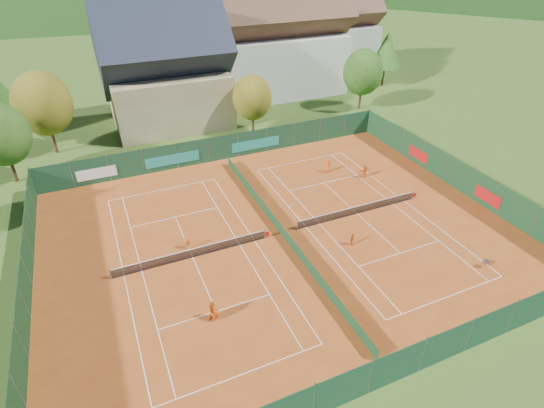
{
  "coord_description": "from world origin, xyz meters",
  "views": [
    {
      "loc": [
        -12.81,
        -27.23,
        22.66
      ],
      "look_at": [
        0.0,
        2.0,
        2.0
      ],
      "focal_mm": 28.0,
      "sensor_mm": 36.0,
      "label": 1
    }
  ],
  "objects": [
    {
      "name": "tree_east_back",
      "position": [
        26.0,
        40.0,
        6.74
      ],
      "size": [
        7.15,
        7.15,
        10.86
      ],
      "color": "#472919",
      "rests_on": "ground"
    },
    {
      "name": "ground",
      "position": [
        0.0,
        0.0,
        -0.02
      ],
      "size": [
        600.0,
        600.0,
        0.0
      ],
      "primitive_type": "plane",
      "color": "#335119",
      "rests_on": "ground"
    },
    {
      "name": "hotel_block_a",
      "position": [
        16.0,
        36.0,
        7.38
      ],
      "size": [
        21.6,
        11.0,
        17.25
      ],
      "color": "silver",
      "rests_on": "ground"
    },
    {
      "name": "hotel_block_b",
      "position": [
        30.0,
        44.0,
        6.62
      ],
      "size": [
        17.28,
        10.0,
        15.5
      ],
      "color": "silver",
      "rests_on": "ground"
    },
    {
      "name": "tennis_net_right",
      "position": [
        8.15,
        0.0,
        0.51
      ],
      "size": [
        13.3,
        0.1,
        1.02
      ],
      "color": "#59595B",
      "rests_on": "ground"
    },
    {
      "name": "chalet",
      "position": [
        -3.0,
        30.0,
        6.62
      ],
      "size": [
        16.2,
        12.0,
        16.0
      ],
      "color": "tan",
      "rests_on": "ground"
    },
    {
      "name": "fence_north",
      "position": [
        -0.46,
        15.99,
        1.47
      ],
      "size": [
        40.0,
        0.1,
        3.0
      ],
      "color": "#143922",
      "rests_on": "ground"
    },
    {
      "name": "tree_east_front",
      "position": [
        24.0,
        24.0,
        5.39
      ],
      "size": [
        5.72,
        5.72,
        8.69
      ],
      "color": "#483019",
      "rests_on": "ground"
    },
    {
      "name": "loose_ball_3",
      "position": [
        -6.98,
        8.81,
        0.03
      ],
      "size": [
        0.07,
        0.07,
        0.07
      ],
      "primitive_type": "sphere",
      "color": "#CCD833",
      "rests_on": "ground"
    },
    {
      "name": "ball_hopper",
      "position": [
        13.05,
        -10.49,
        0.56
      ],
      "size": [
        0.34,
        0.34,
        0.8
      ],
      "color": "slate",
      "rests_on": "ground"
    },
    {
      "name": "court_markings_right",
      "position": [
        8.0,
        0.0,
        0.01
      ],
      "size": [
        11.03,
        23.83,
        0.0
      ],
      "color": "white",
      "rests_on": "ground"
    },
    {
      "name": "tennis_net_left",
      "position": [
        -7.85,
        0.0,
        0.51
      ],
      "size": [
        13.3,
        0.1,
        1.02
      ],
      "color": "#59595B",
      "rests_on": "ground"
    },
    {
      "name": "loose_ball_2",
      "position": [
        1.13,
        5.26,
        0.03
      ],
      "size": [
        0.07,
        0.07,
        0.07
      ],
      "primitive_type": "sphere",
      "color": "#CCD833",
      "rests_on": "ground"
    },
    {
      "name": "loose_ball_1",
      "position": [
        5.92,
        -12.99,
        0.03
      ],
      "size": [
        0.07,
        0.07,
        0.07
      ],
      "primitive_type": "sphere",
      "color": "#CCD833",
      "rests_on": "ground"
    },
    {
      "name": "tree_east_mid",
      "position": [
        34.0,
        32.0,
        6.06
      ],
      "size": [
        5.04,
        5.04,
        9.0
      ],
      "color": "#463019",
      "rests_on": "ground"
    },
    {
      "name": "tree_west_mid",
      "position": [
        -18.0,
        26.0,
        6.07
      ],
      "size": [
        6.44,
        6.44,
        9.78
      ],
      "color": "#492F1A",
      "rests_on": "ground"
    },
    {
      "name": "player_right_near",
      "position": [
        4.89,
        -3.8,
        0.59
      ],
      "size": [
        0.73,
        0.63,
        1.18
      ],
      "primitive_type": "imported",
      "rotation": [
        0.0,
        0.0,
        0.61
      ],
      "color": "#D94E13",
      "rests_on": "ground"
    },
    {
      "name": "player_left_mid",
      "position": [
        -8.33,
        -7.03,
        0.79
      ],
      "size": [
        0.86,
        0.71,
        1.59
      ],
      "primitive_type": "imported",
      "rotation": [
        0.0,
        0.0,
        -0.16
      ],
      "color": "#D76313",
      "rests_on": "ground"
    },
    {
      "name": "fence_east",
      "position": [
        20.0,
        0.05,
        1.48
      ],
      "size": [
        0.09,
        32.0,
        3.0
      ],
      "color": "#14381C",
      "rests_on": "ground"
    },
    {
      "name": "player_left_far",
      "position": [
        -8.05,
        1.36,
        0.61
      ],
      "size": [
        0.81,
        0.5,
        1.21
      ],
      "primitive_type": "imported",
      "rotation": [
        0.0,
        0.0,
        3.21
      ],
      "color": "#D14D12",
      "rests_on": "ground"
    },
    {
      "name": "fence_south",
      "position": [
        0.0,
        -16.0,
        1.5
      ],
      "size": [
        40.0,
        0.04,
        3.0
      ],
      "color": "#153B24",
      "rests_on": "ground"
    },
    {
      "name": "clay_pad",
      "position": [
        0.0,
        0.0,
        0.01
      ],
      "size": [
        40.0,
        32.0,
        0.01
      ],
      "primitive_type": "cube",
      "color": "#9C4216",
      "rests_on": "ground"
    },
    {
      "name": "court_markings_left",
      "position": [
        -8.0,
        0.0,
        0.01
      ],
      "size": [
        11.03,
        23.83,
        0.0
      ],
      "color": "white",
      "rests_on": "ground"
    },
    {
      "name": "tree_west_front",
      "position": [
        -22.0,
        20.0,
        5.39
      ],
      "size": [
        5.72,
        5.72,
        8.69
      ],
      "color": "#432717",
      "rests_on": "ground"
    },
    {
      "name": "tree_center",
      "position": [
        6.0,
        22.0,
        4.72
      ],
      "size": [
        5.01,
        5.01,
        7.6
      ],
      "color": "#4B331A",
      "rests_on": "ground"
    },
    {
      "name": "player_left_near",
      "position": [
        -8.22,
        -7.2,
        0.68
      ],
      "size": [
        0.59,
        0.55,
        1.36
      ],
      "primitive_type": "imported",
      "rotation": [
        0.0,
        0.0,
        0.59
      ],
      "color": "#DC5313",
      "rests_on": "ground"
    },
    {
      "name": "player_right_far_a",
      "position": [
        9.57,
        8.41,
        0.75
      ],
      "size": [
        0.79,
        0.57,
        1.5
      ],
      "primitive_type": "imported",
      "rotation": [
        0.0,
        0.0,
        3.01
      ],
      "color": "#F54D15",
      "rests_on": "ground"
    },
    {
      "name": "loose_ball_4",
      "position": [
        9.85,
        -1.23,
        0.03
      ],
      "size": [
        0.07,
        0.07,
        0.07
      ],
      "primitive_type": "sphere",
      "color": "#CCD833",
      "rests_on": "ground"
    },
    {
      "name": "fence_west",
      "position": [
        -20.0,
        0.0,
        1.5
      ],
      "size": [
        0.04,
        32.0,
        3.0
      ],
      "color": "#123318",
      "rests_on": "ground"
    },
    {
      "name": "loose_ball_0",
      "position": [
        -10.73,
        -3.09,
        0.03
      ],
      "size": [
        0.07,
        0.07,
        0.07
      ],
      "primitive_type": "sphere",
      "color": "#CCD833",
      "rests_on": "ground"
    },
    {
      "name": "court_divider",
      "position": [
        0.0,
        0.0,
        0.5
      ],
      "size": [
        0.03,
        28.8,
        1.0
      ],
      "color": "#14381C",
      "rests_on": "ground"
    },
    {
      "name": "player_right_far_b",
      "position": [
        12.58,
        5.76,
        0.74
      ],
      "size": [
        1.39,
        0.51,
        1.48
      ],
      "primitive_type": "imported",
      "rotation": [
        0.0,
        0.0,
        3.09
      ],
      "color": "orange",
      "rests_on": "ground"
    },
    {
      "name": "mountain_backdrop",
      "position": [
        28.54,
        233.48,
        -39.64
      ],
      "size": [
        820.0,
        530.0,
        242.0
      ],
      "color": "black",
      "rests_on": "ground"
    }
  ]
}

